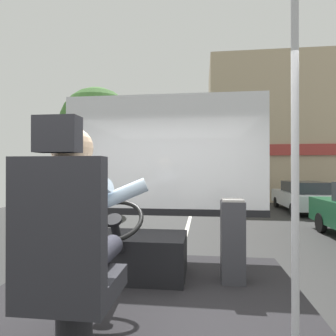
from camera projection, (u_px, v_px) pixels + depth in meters
ground at (190, 219)px, 10.63m from camera, size 18.00×44.00×0.06m
driver_seat at (67, 261)px, 1.52m from camera, size 0.48×0.48×1.29m
bus_driver at (77, 219)px, 1.64m from camera, size 0.76×0.61×0.83m
steering_console at (128, 254)px, 2.76m from camera, size 1.10×0.97×0.77m
handrail_pole at (295, 165)px, 1.67m from camera, size 0.04×0.04×2.11m
fare_box at (233, 240)px, 2.65m from camera, size 0.21×0.23×0.76m
windshield_panel at (163, 168)px, 3.51m from camera, size 2.50×0.08×1.48m
street_tree at (97, 125)px, 12.90m from camera, size 3.24×3.24×5.46m
shop_building at (288, 132)px, 18.21m from camera, size 9.80×5.57×8.40m
parked_car_silver at (304, 196)px, 12.38m from camera, size 1.76×4.12×1.30m
parked_car_blue at (276, 187)px, 17.79m from camera, size 1.84×4.39×1.40m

